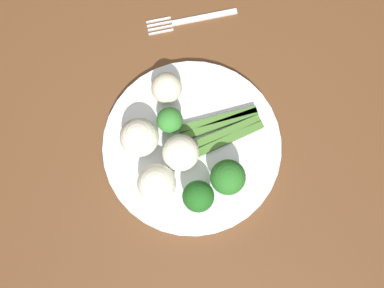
% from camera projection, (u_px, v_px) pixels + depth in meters
% --- Properties ---
extents(ground_plane, '(6.00, 6.00, 0.02)m').
position_uv_depth(ground_plane, '(196.00, 183.00, 1.45)').
color(ground_plane, gray).
extents(dining_table, '(1.31, 0.84, 0.76)m').
position_uv_depth(dining_table, '(199.00, 143.00, 0.81)').
color(dining_table, brown).
rests_on(dining_table, ground_plane).
extents(plate, '(0.30, 0.30, 0.01)m').
position_uv_depth(plate, '(192.00, 146.00, 0.69)').
color(plate, white).
rests_on(plate, dining_table).
extents(asparagus_bundle, '(0.09, 0.14, 0.01)m').
position_uv_depth(asparagus_bundle, '(222.00, 130.00, 0.68)').
color(asparagus_bundle, '#47752D').
rests_on(asparagus_bundle, plate).
extents(broccoli_left, '(0.06, 0.06, 0.07)m').
position_uv_depth(broccoli_left, '(228.00, 177.00, 0.63)').
color(broccoli_left, '#568E33').
rests_on(broccoli_left, plate).
extents(broccoli_back_right, '(0.04, 0.04, 0.05)m').
position_uv_depth(broccoli_back_right, '(170.00, 120.00, 0.66)').
color(broccoli_back_right, '#609E3D').
rests_on(broccoli_back_right, plate).
extents(broccoli_near_center, '(0.05, 0.05, 0.06)m').
position_uv_depth(broccoli_near_center, '(198.00, 196.00, 0.63)').
color(broccoli_near_center, '#4C7F2B').
rests_on(broccoli_near_center, plate).
extents(cauliflower_outer_edge, '(0.06, 0.06, 0.06)m').
position_uv_depth(cauliflower_outer_edge, '(157.00, 183.00, 0.63)').
color(cauliflower_outer_edge, white).
rests_on(cauliflower_outer_edge, plate).
extents(cauliflower_front, '(0.06, 0.06, 0.06)m').
position_uv_depth(cauliflower_front, '(139.00, 137.00, 0.65)').
color(cauliflower_front, silver).
rests_on(cauliflower_front, plate).
extents(cauliflower_front_left, '(0.05, 0.05, 0.05)m').
position_uv_depth(cauliflower_front_left, '(167.00, 88.00, 0.67)').
color(cauliflower_front_left, beige).
rests_on(cauliflower_front_left, plate).
extents(cauliflower_right, '(0.06, 0.06, 0.06)m').
position_uv_depth(cauliflower_right, '(181.00, 153.00, 0.65)').
color(cauliflower_right, white).
rests_on(cauliflower_right, plate).
extents(fork, '(0.04, 0.17, 0.00)m').
position_uv_depth(fork, '(191.00, 20.00, 0.74)').
color(fork, silver).
rests_on(fork, dining_table).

